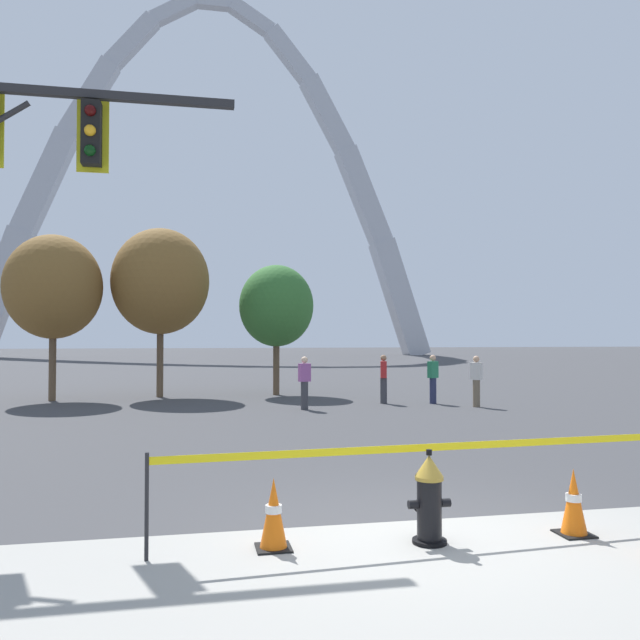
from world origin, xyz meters
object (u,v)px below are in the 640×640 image
Objects in this scene: pedestrian_standing_center at (384,379)px; pedestrian_walking_right at (433,379)px; monument_arch at (212,194)px; pedestrian_walking_left at (476,381)px; traffic_cone_by_hydrant at (274,514)px; pedestrian_near_trees at (305,382)px; fire_hydrant at (429,499)px; traffic_cone_mid_sidewalk at (574,503)px.

pedestrian_walking_right is at bearing -12.75° from pedestrian_standing_center.
monument_arch is 32.58× the size of pedestrian_walking_left.
pedestrian_walking_right is (-0.96, 1.20, 0.00)m from pedestrian_walking_left.
monument_arch reaches higher than traffic_cone_by_hydrant.
pedestrian_standing_center reaches higher than traffic_cone_by_hydrant.
monument_arch is 57.51m from pedestrian_near_trees.
fire_hydrant reaches higher than traffic_cone_by_hydrant.
traffic_cone_mid_sidewalk is 0.46× the size of pedestrian_walking_right.
pedestrian_standing_center is at bearing 22.85° from pedestrian_near_trees.
pedestrian_walking_left is at bearing -51.52° from pedestrian_walking_right.
traffic_cone_mid_sidewalk is 0.46× the size of pedestrian_near_trees.
pedestrian_near_trees reaches higher than traffic_cone_mid_sidewalk.
fire_hydrant reaches higher than traffic_cone_mid_sidewalk.
pedestrian_walking_left reaches higher than fire_hydrant.
traffic_cone_mid_sidewalk is 13.88m from pedestrian_walking_right.
pedestrian_walking_right reaches higher than traffic_cone_mid_sidewalk.
monument_arch is at bearing 96.56° from pedestrian_walking_left.
traffic_cone_mid_sidewalk is at bearing -110.73° from pedestrian_walking_left.
pedestrian_walking_left is 1.00× the size of pedestrian_near_trees.
pedestrian_walking_left and pedestrian_walking_right have the same top height.
fire_hydrant is at bearing -105.29° from pedestrian_standing_center.
traffic_cone_by_hydrant is at bearing 176.54° from traffic_cone_mid_sidewalk.
pedestrian_near_trees is at bearing 93.46° from traffic_cone_mid_sidewalk.
pedestrian_walking_right is (3.65, 13.38, 0.46)m from traffic_cone_mid_sidewalk.
fire_hydrant is at bearing -89.94° from monument_arch.
pedestrian_standing_center is (3.81, -53.52, -17.67)m from monument_arch.
traffic_cone_mid_sidewalk is at bearing -1.85° from fire_hydrant.
pedestrian_near_trees is (2.53, 12.34, 0.46)m from traffic_cone_by_hydrant.
pedestrian_walking_left is (7.90, 11.98, 0.46)m from traffic_cone_by_hydrant.
traffic_cone_mid_sidewalk is at bearing -105.27° from pedestrian_walking_right.
monument_arch is 56.95m from pedestrian_walking_right.
pedestrian_standing_center is at bearing 148.32° from pedestrian_walking_left.
traffic_cone_by_hydrant is 14.57m from pedestrian_standing_center.
fire_hydrant is 0.62× the size of pedestrian_walking_right.
pedestrian_walking_right is at bearing 128.48° from pedestrian_walking_left.
pedestrian_walking_left is 5.38m from pedestrian_near_trees.
traffic_cone_mid_sidewalk is 0.01× the size of monument_arch.
fire_hydrant is 0.62× the size of pedestrian_walking_left.
pedestrian_standing_center and pedestrian_near_trees have the same top height.
traffic_cone_by_hydrant is 69.49m from monument_arch.
pedestrian_near_trees is (-0.76, 12.54, 0.46)m from traffic_cone_mid_sidewalk.
monument_arch is at bearing 90.06° from fire_hydrant.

